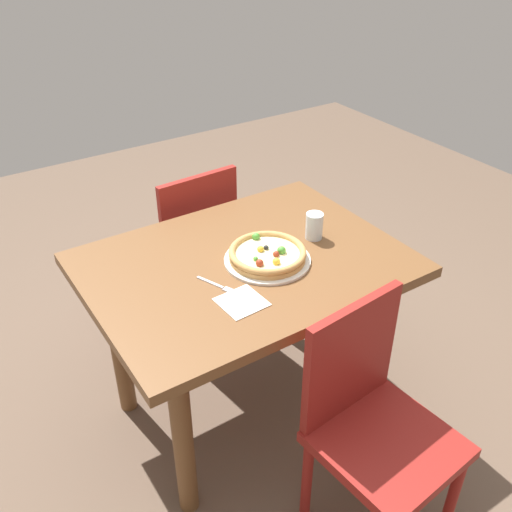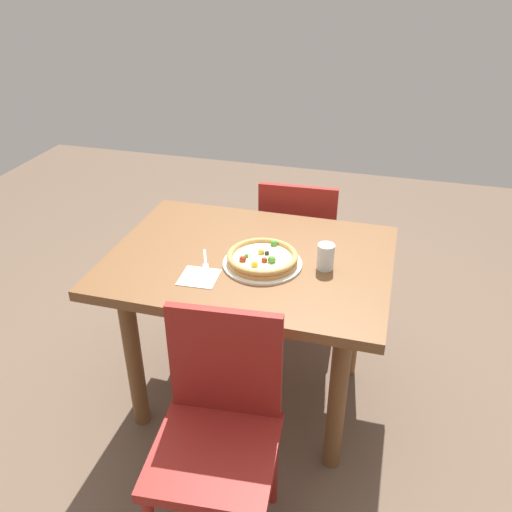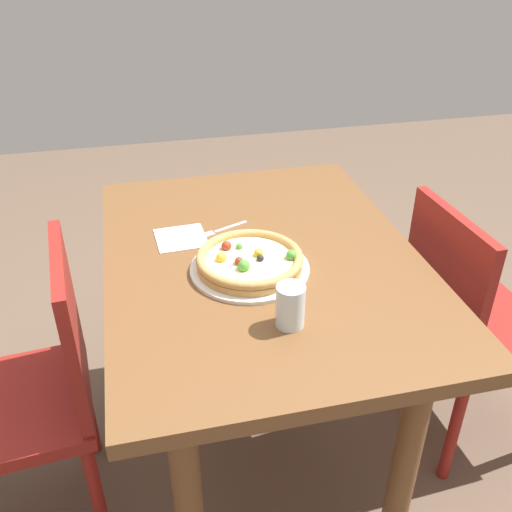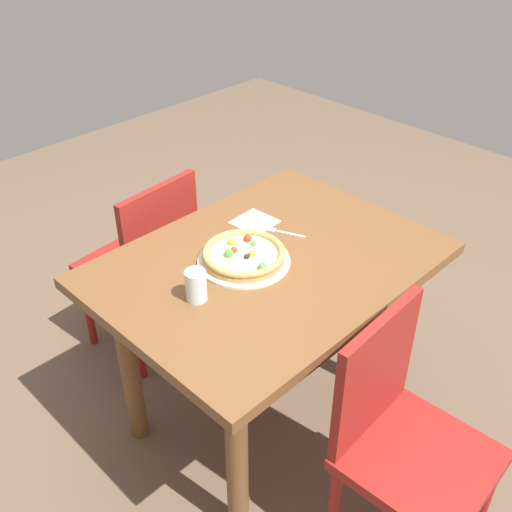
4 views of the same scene
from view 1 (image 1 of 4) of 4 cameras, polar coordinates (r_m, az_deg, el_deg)
ground_plane at (r=2.55m, az=-0.95°, el=-14.73°), size 6.00×6.00×0.00m
dining_table at (r=2.13m, az=-1.10°, el=-3.13°), size 1.13×0.84×0.75m
chair_near at (r=2.72m, az=-6.72°, el=1.25°), size 0.42×0.42×0.86m
chair_far at (r=1.91m, az=11.57°, el=-15.83°), size 0.43×0.43×0.86m
plate at (r=2.05m, az=1.14°, el=-0.39°), size 0.31×0.31×0.01m
pizza at (r=2.04m, az=1.15°, el=0.21°), size 0.28×0.28×0.05m
fork at (r=1.93m, az=-3.62°, el=-3.04°), size 0.08×0.16×0.00m
drinking_glass at (r=2.18m, az=5.83°, el=3.01°), size 0.07×0.07×0.10m
napkin at (r=1.86m, az=-1.44°, el=-4.60°), size 0.15×0.15×0.00m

